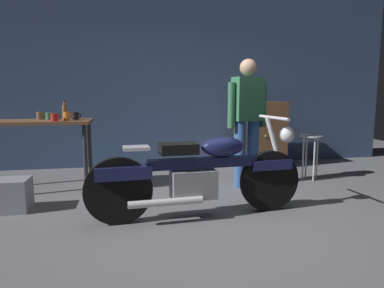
# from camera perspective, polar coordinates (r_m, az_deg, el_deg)

# --- Properties ---
(ground_plane) EXTENTS (12.00, 12.00, 0.00)m
(ground_plane) POSITION_cam_1_polar(r_m,az_deg,el_deg) (3.40, 2.60, -12.55)
(ground_plane) COLOR slate
(back_wall) EXTENTS (8.00, 0.12, 3.10)m
(back_wall) POSITION_cam_1_polar(r_m,az_deg,el_deg) (5.96, -3.60, 11.45)
(back_wall) COLOR #384C70
(back_wall) RESTS_ON ground_plane
(workbench) EXTENTS (1.30, 0.64, 0.90)m
(workbench) POSITION_cam_1_polar(r_m,az_deg,el_deg) (4.63, -24.56, 2.26)
(workbench) COLOR brown
(workbench) RESTS_ON ground_plane
(motorcycle) EXTENTS (2.19, 0.60, 1.00)m
(motorcycle) POSITION_cam_1_polar(r_m,az_deg,el_deg) (3.35, 1.36, -4.86)
(motorcycle) COLOR black
(motorcycle) RESTS_ON ground_plane
(person_standing) EXTENTS (0.56, 0.29, 1.67)m
(person_standing) POSITION_cam_1_polar(r_m,az_deg,el_deg) (4.50, 9.27, 4.49)
(person_standing) COLOR #335A9D
(person_standing) RESTS_ON ground_plane
(shop_stool) EXTENTS (0.32, 0.32, 0.64)m
(shop_stool) POSITION_cam_1_polar(r_m,az_deg,el_deg) (5.15, 19.35, -0.19)
(shop_stool) COLOR #B2B2B7
(shop_stool) RESTS_ON ground_plane
(wooden_dresser) EXTENTS (0.80, 0.47, 1.10)m
(wooden_dresser) POSITION_cam_1_polar(r_m,az_deg,el_deg) (5.87, 11.43, 1.58)
(wooden_dresser) COLOR brown
(wooden_dresser) RESTS_ON ground_plane
(storage_bin) EXTENTS (0.44, 0.32, 0.34)m
(storage_bin) POSITION_cam_1_polar(r_m,az_deg,el_deg) (4.07, -28.63, -7.58)
(storage_bin) COLOR gray
(storage_bin) RESTS_ON ground_plane
(mug_green_speckled) EXTENTS (0.11, 0.08, 0.09)m
(mug_green_speckled) POSITION_cam_1_polar(r_m,az_deg,el_deg) (4.70, -22.90, 4.36)
(mug_green_speckled) COLOR #3D7F4C
(mug_green_speckled) RESTS_ON workbench
(mug_red_diner) EXTENTS (0.12, 0.08, 0.09)m
(mug_red_diner) POSITION_cam_1_polar(r_m,az_deg,el_deg) (4.36, -22.11, 4.16)
(mug_red_diner) COLOR red
(mug_red_diner) RESTS_ON workbench
(mug_black_matte) EXTENTS (0.12, 0.08, 0.10)m
(mug_black_matte) POSITION_cam_1_polar(r_m,az_deg,el_deg) (4.53, -19.02, 4.49)
(mug_black_matte) COLOR black
(mug_black_matte) RESTS_ON workbench
(mug_orange_travel) EXTENTS (0.11, 0.07, 0.11)m
(mug_orange_travel) POSITION_cam_1_polar(r_m,az_deg,el_deg) (4.39, -20.28, 4.39)
(mug_orange_travel) COLOR orange
(mug_orange_travel) RESTS_ON workbench
(mug_brown_stoneware) EXTENTS (0.11, 0.08, 0.09)m
(mug_brown_stoneware) POSITION_cam_1_polar(r_m,az_deg,el_deg) (4.77, -24.19, 4.36)
(mug_brown_stoneware) COLOR brown
(mug_brown_stoneware) RESTS_ON workbench
(bottle) EXTENTS (0.06, 0.06, 0.24)m
(bottle) POSITION_cam_1_polar(r_m,az_deg,el_deg) (4.64, -20.61, 5.07)
(bottle) COLOR olive
(bottle) RESTS_ON workbench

